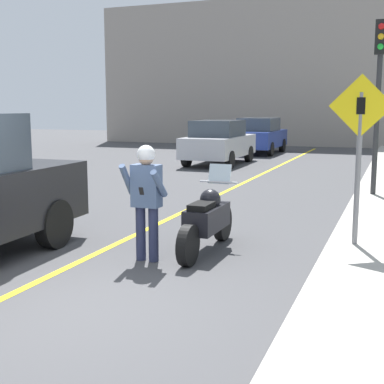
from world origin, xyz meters
TOP-DOWN VIEW (x-y plane):
  - ground_plane at (0.00, 0.00)m, footprint 80.00×80.00m
  - road_center_line at (-0.60, 6.00)m, footprint 0.12×36.00m
  - building_backdrop at (0.00, 26.00)m, footprint 28.00×1.20m
  - motorcycle at (0.91, 2.66)m, footprint 0.62×2.12m
  - person_biker at (0.27, 1.90)m, footprint 0.59×0.46m
  - crossing_sign at (2.99, 3.36)m, footprint 0.91×0.08m
  - traffic_light at (3.02, 8.37)m, footprint 0.26×0.30m
  - parked_car_silver at (-2.89, 14.69)m, footprint 1.88×4.20m
  - parked_car_blue at (-2.63, 19.98)m, footprint 1.88×4.20m

SIDE VIEW (x-z plane):
  - ground_plane at x=0.00m, z-range 0.00..0.00m
  - road_center_line at x=-0.60m, z-range 0.00..0.01m
  - motorcycle at x=0.91m, z-range -0.15..1.13m
  - parked_car_silver at x=-2.89m, z-range 0.02..1.70m
  - parked_car_blue at x=-2.63m, z-range 0.02..1.70m
  - person_biker at x=0.27m, z-range 0.18..1.82m
  - crossing_sign at x=2.99m, z-range 0.40..2.89m
  - traffic_light at x=3.02m, z-range 0.91..4.87m
  - building_backdrop at x=0.00m, z-range 0.00..8.24m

